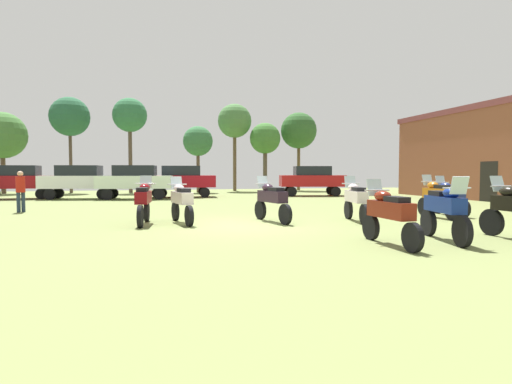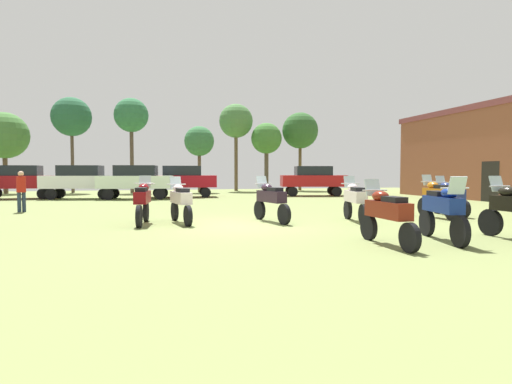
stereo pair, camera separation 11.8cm
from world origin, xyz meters
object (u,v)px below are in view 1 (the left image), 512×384
Objects in this scene: motorcycle_6 at (445,209)px; tree_1 at (130,116)px; car_1 at (80,179)px; tree_3 at (235,122)px; tree_7 at (299,131)px; motorcycle_7 at (181,200)px; car_2 at (135,179)px; car_4 at (17,179)px; motorcycle_2 at (144,201)px; motorcycle_9 at (389,213)px; tree_8 at (265,139)px; car_3 at (181,179)px; motorcycle_8 at (356,199)px; car_5 at (312,179)px; motorcycle_4 at (437,197)px; motorcycle_10 at (450,196)px; tree_2 at (2,136)px; person_1 at (21,188)px; motorcycle_12 at (272,199)px; tree_5 at (198,142)px; tree_4 at (70,117)px.

motorcycle_6 is 0.30× the size of tree_1.
car_1 is 0.61× the size of tree_3.
motorcycle_7 is at bearing -118.77° from tree_7.
tree_1 reaches higher than motorcycle_6.
car_4 is (-6.86, 1.90, 0.00)m from car_2.
tree_1 is at bearing 99.94° from motorcycle_2.
tree_8 is at bearing 80.20° from motorcycle_9.
tree_8 is at bearing -43.44° from car_2.
car_3 is 0.76× the size of tree_8.
motorcycle_8 is 0.38× the size of tree_8.
motorcycle_7 is 0.49× the size of car_5.
motorcycle_7 is at bearing -152.60° from car_1.
tree_7 reaches higher than tree_8.
tree_1 is at bearing 119.27° from motorcycle_4.
motorcycle_6 is 6.34m from motorcycle_10.
tree_2 is 20.11m from tree_8.
motorcycle_7 is at bearing -61.47° from tree_2.
car_1 reaches higher than person_1.
car_4 is 21.91m from tree_7.
person_1 is (-14.70, 5.88, 0.21)m from motorcycle_4.
motorcycle_8 is 23.70m from tree_1.
motorcycle_4 is 0.98× the size of motorcycle_12.
motorcycle_6 reaches higher than motorcycle_10.
tree_5 is at bearing 57.86° from car_5.
motorcycle_6 is 1.00× the size of motorcycle_12.
motorcycle_4 is 15.83m from person_1.
motorcycle_9 is 0.48× the size of car_5.
car_1 is at bearing 95.51° from car_3.
motorcycle_4 is 13.84m from car_5.
tree_5 reaches higher than person_1.
tree_3 is (-2.75, 22.21, 5.14)m from motorcycle_4.
car_5 is (0.91, 13.81, 0.43)m from motorcycle_4.
motorcycle_9 is 26.67m from tree_8.
car_1 is (-7.90, 13.79, 0.44)m from motorcycle_12.
car_1 reaches higher than motorcycle_2.
motorcycle_9 is at bearing -134.64° from motorcycle_10.
tree_5 is 5.99m from tree_8.
motorcycle_8 is 17.87m from car_1.
tree_5 is (-1.42, 24.79, 3.29)m from motorcycle_9.
car_1 reaches higher than motorcycle_7.
car_1 and car_4 have the same top height.
motorcycle_12 is 0.52× the size of car_4.
tree_4 reaches higher than car_4.
car_1 is 1.04× the size of car_4.
tree_2 is at bearing 107.71° from motorcycle_7.
tree_1 is (6.22, 6.34, 4.80)m from car_4.
person_1 is (-15.61, -7.93, -0.22)m from car_5.
motorcycle_7 is at bearing 160.39° from motorcycle_12.
tree_4 is at bearing 19.95° from car_1.
motorcycle_12 is at bearing -89.57° from tree_5.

